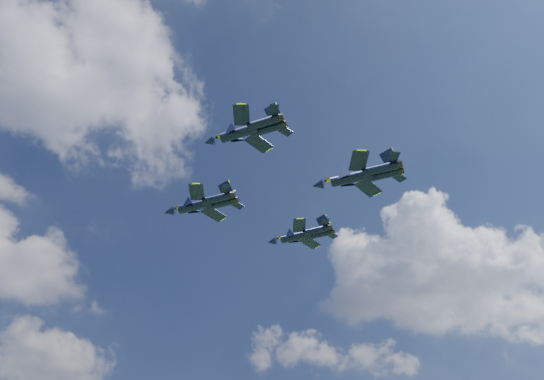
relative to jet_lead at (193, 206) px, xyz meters
The scene contains 4 objects.
jet_lead is the anchor object (origin of this frame).
jet_left 21.57m from the jet_lead, 96.56° to the right, with size 11.60×13.94×3.52m.
jet_right 22.16m from the jet_lead, ahead, with size 11.82×14.17×3.58m.
jet_slot 29.37m from the jet_lead, 50.32° to the right, with size 13.53×15.51×3.98m.
Camera 1 is at (-38.00, -59.11, 3.26)m, focal length 35.00 mm.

